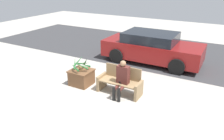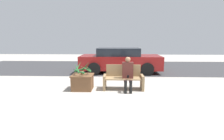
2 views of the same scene
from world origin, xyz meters
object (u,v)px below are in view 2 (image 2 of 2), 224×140
person_seated (128,73)px  planter_box (83,82)px  bench (123,79)px  parked_car (120,60)px  potted_plant (82,69)px

person_seated → planter_box: person_seated is taller
bench → parked_car: bearing=91.7°
person_seated → parked_car: size_ratio=0.28×
potted_plant → parked_car: (1.42, 3.49, -0.09)m
bench → parked_car: (-0.10, 3.35, 0.30)m
planter_box → parked_car: 3.79m
planter_box → potted_plant: (-0.00, -0.00, 0.49)m
person_seated → potted_plant: 1.68m
person_seated → planter_box: bearing=177.9°
planter_box → potted_plant: bearing=-123.2°
potted_plant → person_seated: bearing=-1.9°
person_seated → parked_car: bearing=94.0°
bench → potted_plant: 1.58m
person_seated → planter_box: size_ratio=1.58×
bench → planter_box: 1.53m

